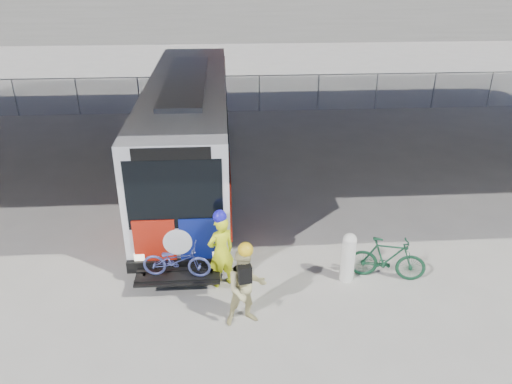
{
  "coord_description": "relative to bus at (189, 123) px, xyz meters",
  "views": [
    {
      "loc": [
        -0.79,
        -12.7,
        7.43
      ],
      "look_at": [
        -0.0,
        -0.73,
        1.6
      ],
      "focal_mm": 35.0,
      "sensor_mm": 36.0,
      "label": 1
    }
  ],
  "objects": [
    {
      "name": "ground",
      "position": [
        2.0,
        -3.75,
        -2.11
      ],
      "size": [
        160.0,
        160.0,
        0.0
      ],
      "primitive_type": "plane",
      "color": "#9E9991",
      "rests_on": "ground"
    },
    {
      "name": "bus",
      "position": [
        0.0,
        0.0,
        0.0
      ],
      "size": [
        2.67,
        12.93,
        3.69
      ],
      "color": "silver",
      "rests_on": "ground"
    },
    {
      "name": "chainlink_fence",
      "position": [
        2.0,
        8.25,
        -0.69
      ],
      "size": [
        30.0,
        0.06,
        30.0
      ],
      "color": "gray",
      "rests_on": "ground"
    },
    {
      "name": "bollard",
      "position": [
        4.14,
        -6.33,
        -1.41
      ],
      "size": [
        0.34,
        0.34,
        1.31
      ],
      "color": "white",
      "rests_on": "ground"
    },
    {
      "name": "cyclist_hivis",
      "position": [
        1.04,
        -6.33,
        -1.12
      ],
      "size": [
        0.81,
        0.72,
        2.06
      ],
      "rotation": [
        0.0,
        0.0,
        3.63
      ],
      "color": "#EEFF1A",
      "rests_on": "ground"
    },
    {
      "name": "cyclist_tan",
      "position": [
        1.57,
        -7.76,
        -1.15
      ],
      "size": [
        1.02,
        0.86,
        2.04
      ],
      "rotation": [
        0.0,
        0.0,
        0.19
      ],
      "color": "#C8BD80",
      "rests_on": "ground"
    },
    {
      "name": "bike_parked",
      "position": [
        5.13,
        -6.33,
        -1.54
      ],
      "size": [
        1.96,
        0.99,
        1.13
      ],
      "primitive_type": "imported",
      "rotation": [
        0.0,
        0.0,
        1.32
      ],
      "color": "#154329",
      "rests_on": "ground"
    }
  ]
}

